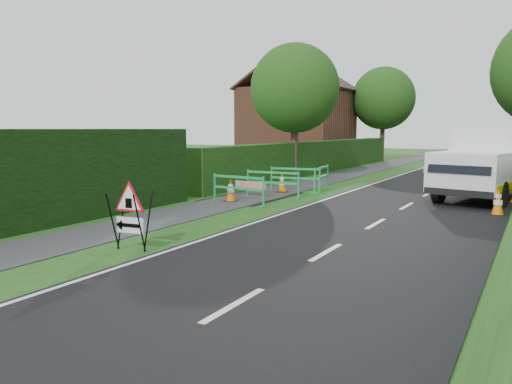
% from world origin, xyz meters
% --- Properties ---
extents(ground, '(120.00, 120.00, 0.00)m').
position_xyz_m(ground, '(0.00, 0.00, 0.00)').
color(ground, '#194814').
rests_on(ground, ground).
extents(road_surface, '(6.00, 90.00, 0.02)m').
position_xyz_m(road_surface, '(2.50, 35.00, 0.00)').
color(road_surface, black).
rests_on(road_surface, ground).
extents(footpath, '(2.00, 90.00, 0.02)m').
position_xyz_m(footpath, '(-3.00, 35.00, 0.01)').
color(footpath, '#2D2D30').
rests_on(footpath, ground).
extents(hedge_west_far, '(1.00, 24.00, 1.80)m').
position_xyz_m(hedge_west_far, '(-5.00, 22.00, 0.00)').
color(hedge_west_far, '#14380F').
rests_on(hedge_west_far, ground).
extents(house_west, '(7.50, 7.40, 7.88)m').
position_xyz_m(house_west, '(-10.00, 30.00, 2.90)').
color(house_west, brown).
rests_on(house_west, ground).
extents(tree_nw, '(4.40, 4.40, 6.70)m').
position_xyz_m(tree_nw, '(-4.60, 18.00, 4.48)').
color(tree_nw, '#2D2116').
rests_on(tree_nw, ground).
extents(tree_fw, '(4.80, 4.80, 7.24)m').
position_xyz_m(tree_fw, '(-4.60, 34.00, 4.83)').
color(tree_fw, '#2D2116').
rests_on(tree_fw, ground).
extents(triangle_sign, '(0.93, 0.93, 1.22)m').
position_xyz_m(triangle_sign, '(-1.09, 2.65, 0.85)').
color(triangle_sign, black).
rests_on(triangle_sign, ground).
extents(works_van, '(3.21, 5.92, 2.56)m').
position_xyz_m(works_van, '(4.57, 14.65, 1.36)').
color(works_van, silver).
rests_on(works_van, ground).
extents(traffic_cone_0, '(0.38, 0.38, 0.79)m').
position_xyz_m(traffic_cone_0, '(5.18, 11.14, 0.39)').
color(traffic_cone_0, black).
rests_on(traffic_cone_0, ground).
extents(traffic_cone_2, '(0.38, 0.38, 0.79)m').
position_xyz_m(traffic_cone_2, '(4.65, 15.63, 0.39)').
color(traffic_cone_2, black).
rests_on(traffic_cone_2, ground).
extents(traffic_cone_3, '(0.38, 0.38, 0.79)m').
position_xyz_m(traffic_cone_3, '(-3.04, 9.60, 0.39)').
color(traffic_cone_3, black).
rests_on(traffic_cone_3, ground).
extents(traffic_cone_4, '(0.38, 0.38, 0.79)m').
position_xyz_m(traffic_cone_4, '(-2.59, 12.64, 0.39)').
color(traffic_cone_4, black).
rests_on(traffic_cone_4, ground).
extents(ped_barrier_0, '(2.08, 0.51, 1.00)m').
position_xyz_m(ped_barrier_0, '(-2.46, 9.16, 0.63)').
color(ped_barrier_0, green).
rests_on(ped_barrier_0, ground).
extents(ped_barrier_1, '(2.08, 0.55, 1.00)m').
position_xyz_m(ped_barrier_1, '(-2.28, 11.27, 0.63)').
color(ped_barrier_1, green).
rests_on(ped_barrier_1, ground).
extents(ped_barrier_2, '(2.09, 0.67, 1.00)m').
position_xyz_m(ped_barrier_2, '(-2.28, 13.20, 0.63)').
color(ped_barrier_2, green).
rests_on(ped_barrier_2, ground).
extents(ped_barrier_3, '(0.60, 2.09, 1.00)m').
position_xyz_m(ped_barrier_3, '(-1.56, 14.18, 0.63)').
color(ped_barrier_3, green).
rests_on(ped_barrier_3, ground).
extents(redwhite_plank, '(1.48, 0.35, 0.25)m').
position_xyz_m(redwhite_plank, '(-3.07, 10.99, 0.00)').
color(redwhite_plank, red).
rests_on(redwhite_plank, ground).
extents(hatchback_car, '(1.91, 3.33, 1.07)m').
position_xyz_m(hatchback_car, '(1.46, 24.69, 0.53)').
color(hatchback_car, white).
rests_on(hatchback_car, ground).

